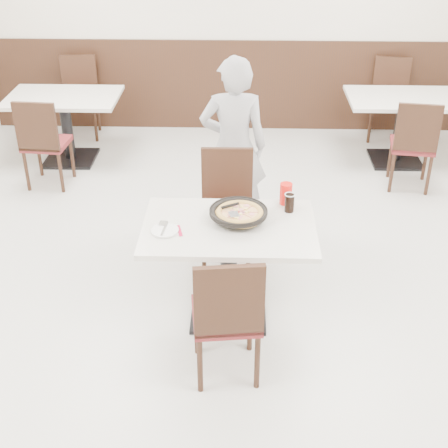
{
  "coord_description": "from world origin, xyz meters",
  "views": [
    {
      "loc": [
        0.15,
        -4.01,
        2.92
      ],
      "look_at": [
        0.04,
        -0.3,
        0.77
      ],
      "focal_mm": 50.0,
      "sensor_mm": 36.0,
      "label": 1
    }
  ],
  "objects_px": {
    "chair_near": "(226,312)",
    "bg_chair_right_near": "(413,143)",
    "pizza_pan": "(238,215)",
    "bg_chair_left_far": "(80,99)",
    "bg_table_left": "(67,129)",
    "bg_chair_right_far": "(389,101)",
    "main_table": "(229,270)",
    "red_cup": "(286,194)",
    "bg_table_right": "(399,130)",
    "side_plate": "(165,231)",
    "diner_person": "(233,147)",
    "cola_glass": "(289,203)",
    "chair_far": "(227,212)",
    "pizza": "(240,215)",
    "bg_chair_left_near": "(46,141)"
  },
  "relations": [
    {
      "from": "chair_near",
      "to": "bg_chair_right_near",
      "type": "distance_m",
      "value": 3.33
    },
    {
      "from": "pizza_pan",
      "to": "bg_chair_left_far",
      "type": "relative_size",
      "value": 0.37
    },
    {
      "from": "bg_table_left",
      "to": "bg_chair_right_far",
      "type": "xyz_separation_m",
      "value": [
        3.68,
        0.74,
        0.1
      ]
    },
    {
      "from": "main_table",
      "to": "bg_chair_left_far",
      "type": "xyz_separation_m",
      "value": [
        -1.87,
        3.43,
        0.1
      ]
    },
    {
      "from": "bg_table_left",
      "to": "red_cup",
      "type": "bearing_deg",
      "value": -46.44
    },
    {
      "from": "pizza_pan",
      "to": "bg_table_right",
      "type": "bearing_deg",
      "value": 57.27
    },
    {
      "from": "side_plate",
      "to": "bg_chair_right_far",
      "type": "distance_m",
      "value": 4.23
    },
    {
      "from": "bg_chair_right_near",
      "to": "bg_chair_left_far",
      "type": "bearing_deg",
      "value": 169.69
    },
    {
      "from": "main_table",
      "to": "bg_table_left",
      "type": "height_order",
      "value": "same"
    },
    {
      "from": "pizza_pan",
      "to": "diner_person",
      "type": "distance_m",
      "value": 1.19
    },
    {
      "from": "diner_person",
      "to": "bg_chair_left_far",
      "type": "height_order",
      "value": "diner_person"
    },
    {
      "from": "pizza_pan",
      "to": "red_cup",
      "type": "relative_size",
      "value": 2.19
    },
    {
      "from": "chair_near",
      "to": "cola_glass",
      "type": "height_order",
      "value": "chair_near"
    },
    {
      "from": "bg_chair_left_far",
      "to": "bg_table_right",
      "type": "relative_size",
      "value": 0.79
    },
    {
      "from": "main_table",
      "to": "bg_table_right",
      "type": "distance_m",
      "value": 3.34
    },
    {
      "from": "side_plate",
      "to": "main_table",
      "type": "bearing_deg",
      "value": 12.29
    },
    {
      "from": "chair_far",
      "to": "bg_chair_right_near",
      "type": "height_order",
      "value": "same"
    },
    {
      "from": "main_table",
      "to": "bg_chair_right_near",
      "type": "bearing_deg",
      "value": 50.37
    },
    {
      "from": "side_plate",
      "to": "diner_person",
      "type": "distance_m",
      "value": 1.43
    },
    {
      "from": "chair_far",
      "to": "red_cup",
      "type": "height_order",
      "value": "chair_far"
    },
    {
      "from": "bg_table_left",
      "to": "pizza",
      "type": "bearing_deg",
      "value": -54.18
    },
    {
      "from": "main_table",
      "to": "cola_glass",
      "type": "height_order",
      "value": "cola_glass"
    },
    {
      "from": "bg_chair_left_near",
      "to": "bg_table_right",
      "type": "height_order",
      "value": "bg_chair_left_near"
    },
    {
      "from": "red_cup",
      "to": "bg_table_right",
      "type": "relative_size",
      "value": 0.13
    },
    {
      "from": "chair_far",
      "to": "diner_person",
      "type": "xyz_separation_m",
      "value": [
        0.04,
        0.57,
        0.32
      ]
    },
    {
      "from": "bg_chair_right_far",
      "to": "main_table",
      "type": "bearing_deg",
      "value": 74.83
    },
    {
      "from": "red_cup",
      "to": "bg_table_left",
      "type": "relative_size",
      "value": 0.13
    },
    {
      "from": "cola_glass",
      "to": "bg_chair_right_far",
      "type": "xyz_separation_m",
      "value": [
        1.39,
        3.25,
        -0.34
      ]
    },
    {
      "from": "side_plate",
      "to": "bg_chair_left_near",
      "type": "height_order",
      "value": "bg_chair_left_near"
    },
    {
      "from": "cola_glass",
      "to": "bg_table_right",
      "type": "relative_size",
      "value": 0.11
    },
    {
      "from": "cola_glass",
      "to": "bg_table_left",
      "type": "distance_m",
      "value": 3.42
    },
    {
      "from": "main_table",
      "to": "bg_table_left",
      "type": "relative_size",
      "value": 1.0
    },
    {
      "from": "cola_glass",
      "to": "bg_chair_left_far",
      "type": "distance_m",
      "value": 3.97
    },
    {
      "from": "diner_person",
      "to": "bg_chair_right_far",
      "type": "relative_size",
      "value": 1.68
    },
    {
      "from": "chair_near",
      "to": "pizza",
      "type": "distance_m",
      "value": 0.74
    },
    {
      "from": "chair_near",
      "to": "chair_far",
      "type": "height_order",
      "value": "same"
    },
    {
      "from": "chair_far",
      "to": "bg_chair_right_far",
      "type": "height_order",
      "value": "same"
    },
    {
      "from": "chair_far",
      "to": "pizza",
      "type": "bearing_deg",
      "value": 98.86
    },
    {
      "from": "main_table",
      "to": "red_cup",
      "type": "xyz_separation_m",
      "value": [
        0.41,
        0.34,
        0.45
      ]
    },
    {
      "from": "main_table",
      "to": "bg_table_right",
      "type": "bearing_deg",
      "value": 57.03
    },
    {
      "from": "pizza",
      "to": "red_cup",
      "type": "bearing_deg",
      "value": 41.08
    },
    {
      "from": "pizza",
      "to": "bg_chair_left_far",
      "type": "xyz_separation_m",
      "value": [
        -1.95,
        3.39,
        -0.34
      ]
    },
    {
      "from": "bg_chair_right_near",
      "to": "red_cup",
      "type": "bearing_deg",
      "value": -118.71
    },
    {
      "from": "bg_chair_left_far",
      "to": "diner_person",
      "type": "bearing_deg",
      "value": 124.67
    },
    {
      "from": "pizza_pan",
      "to": "bg_chair_right_near",
      "type": "distance_m",
      "value": 2.75
    },
    {
      "from": "diner_person",
      "to": "bg_chair_right_far",
      "type": "height_order",
      "value": "diner_person"
    },
    {
      "from": "side_plate",
      "to": "diner_person",
      "type": "xyz_separation_m",
      "value": [
        0.44,
        1.36,
        0.04
      ]
    },
    {
      "from": "bg_table_right",
      "to": "side_plate",
      "type": "bearing_deg",
      "value": -127.86
    },
    {
      "from": "bg_table_right",
      "to": "pizza",
      "type": "bearing_deg",
      "value": -122.36
    },
    {
      "from": "diner_person",
      "to": "bg_table_left",
      "type": "distance_m",
      "value": 2.41
    }
  ]
}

